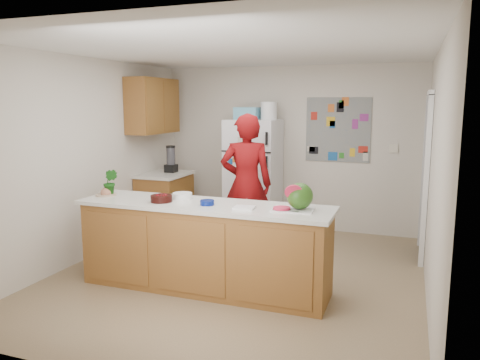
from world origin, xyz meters
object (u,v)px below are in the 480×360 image
(refrigerator, at_px, (253,176))
(cherry_bowl, at_px, (161,198))
(person, at_px, (246,185))
(watermelon, at_px, (300,196))

(refrigerator, xyz_separation_m, cherry_bowl, (-0.20, -2.46, 0.11))
(person, bearing_deg, cherry_bowl, 52.26)
(watermelon, distance_m, cherry_bowl, 1.45)
(refrigerator, height_order, person, person)
(cherry_bowl, bearing_deg, watermelon, 4.17)
(person, xyz_separation_m, cherry_bowl, (-0.47, -1.35, 0.05))
(refrigerator, height_order, watermelon, refrigerator)
(refrigerator, xyz_separation_m, person, (0.27, -1.10, 0.06))
(person, bearing_deg, refrigerator, -94.88)
(watermelon, xyz_separation_m, cherry_bowl, (-1.45, -0.11, -0.10))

